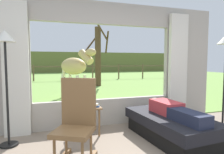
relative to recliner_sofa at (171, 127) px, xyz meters
The scene contains 15 objects.
back_wall_with_window 1.75m from the recliner_sofa, 126.34° to the left, with size 5.20×0.12×2.55m.
curtain_panel_left 2.89m from the recliner_sofa, 158.38° to the left, with size 0.44×0.10×2.40m, color silver.
curtain_panel_right 1.64m from the recliner_sofa, 49.77° to the left, with size 0.44×0.10×2.40m, color silver.
outdoor_pasture_lawn 12.07m from the recliner_sofa, 94.00° to the left, with size 36.00×21.68×0.02m, color #759E47.
distant_hill_ridge 21.92m from the recliner_sofa, 92.20° to the left, with size 36.00×2.00×2.40m, color #626836.
recliner_sofa is the anchor object (origin of this frame).
reclining_person 0.31m from the recliner_sofa, 90.00° to the right, with size 0.38×1.44×0.22m.
rocking_chair 1.71m from the recliner_sofa, behind, with size 0.73×0.82×1.12m.
side_table 1.49m from the recliner_sofa, 152.37° to the left, with size 0.44×0.44×0.52m.
potted_plant 1.65m from the recliner_sofa, 151.79° to the left, with size 0.22×0.22×0.32m.
book_stack 1.40m from the recliner_sofa, 152.99° to the left, with size 0.22×0.17×0.06m.
floor_lamp_left 2.95m from the recliner_sofa, 167.73° to the left, with size 0.32×0.32×1.83m.
horse 4.45m from the recliner_sofa, 104.18° to the left, with size 1.22×1.73×1.73m.
pasture_tree 7.72m from the recliner_sofa, 85.32° to the left, with size 1.40×1.36×3.42m.
pasture_fence_line 11.37m from the recliner_sofa, 94.25° to the left, with size 16.10×0.10×1.10m.
Camera 1 is at (-1.17, -1.80, 1.35)m, focal length 32.32 mm.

